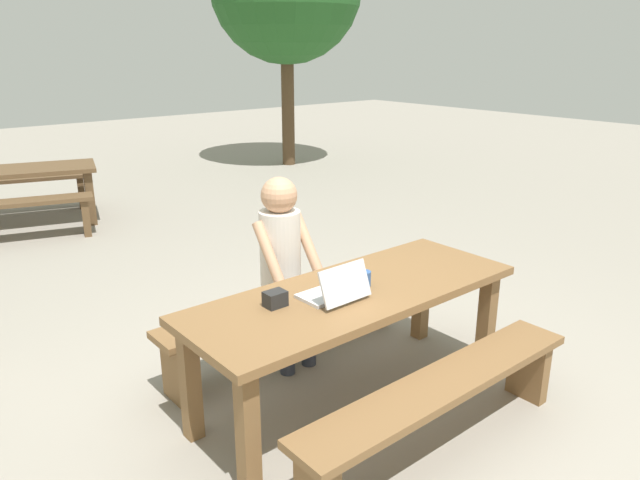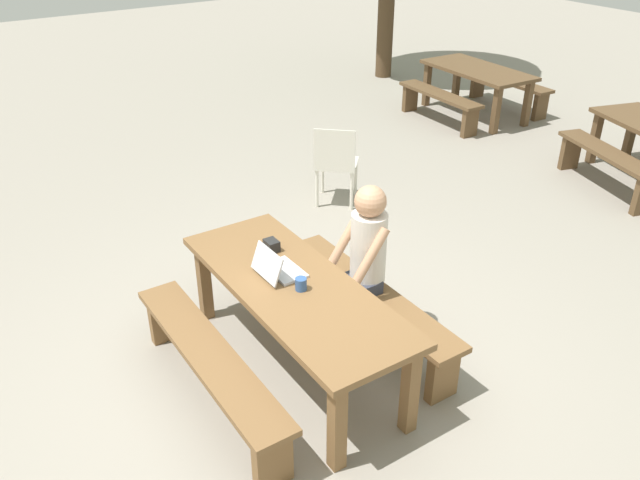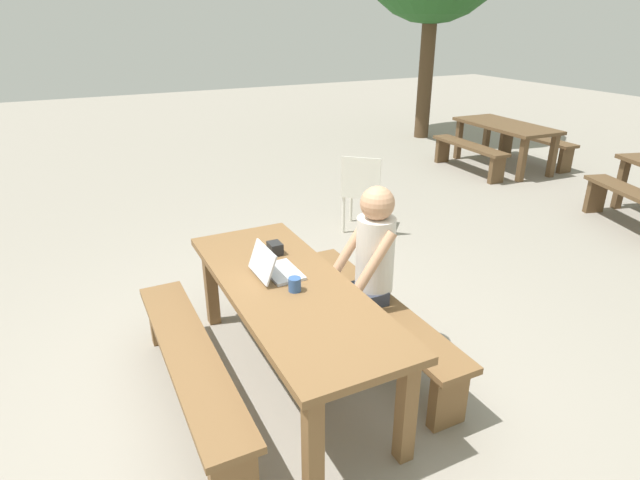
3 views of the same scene
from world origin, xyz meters
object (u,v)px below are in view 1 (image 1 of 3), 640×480
at_px(picnic_table_front, 354,306).
at_px(picnic_table_mid, 21,178).
at_px(person_seated, 284,258).
at_px(small_pouch, 275,299).
at_px(coffee_mug, 364,279).
at_px(laptop, 335,290).

height_order(picnic_table_front, picnic_table_mid, picnic_table_front).
relative_size(person_seated, picnic_table_mid, 0.71).
xyz_separation_m(picnic_table_front, small_pouch, (-0.49, 0.10, 0.15)).
bearing_deg(picnic_table_front, small_pouch, 168.16).
bearing_deg(person_seated, picnic_table_front, -86.28).
distance_m(coffee_mug, person_seated, 0.64).
distance_m(picnic_table_front, picnic_table_mid, 5.25).
bearing_deg(coffee_mug, picnic_table_front, -175.85).
bearing_deg(picnic_table_front, coffee_mug, 4.15).
height_order(picnic_table_front, small_pouch, small_pouch).
relative_size(picnic_table_front, coffee_mug, 23.08).
distance_m(laptop, person_seated, 0.68).
bearing_deg(coffee_mug, laptop, -172.56).
xyz_separation_m(small_pouch, coffee_mug, (0.57, -0.10, 0.00)).
relative_size(laptop, picnic_table_mid, 0.19).
bearing_deg(laptop, person_seated, -102.57).
height_order(picnic_table_front, laptop, laptop).
bearing_deg(person_seated, laptop, -101.59).
distance_m(laptop, small_pouch, 0.34).
xyz_separation_m(laptop, picnic_table_mid, (-0.33, 5.26, -0.19)).
bearing_deg(picnic_table_front, person_seated, 93.72).
height_order(laptop, picnic_table_mid, laptop).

